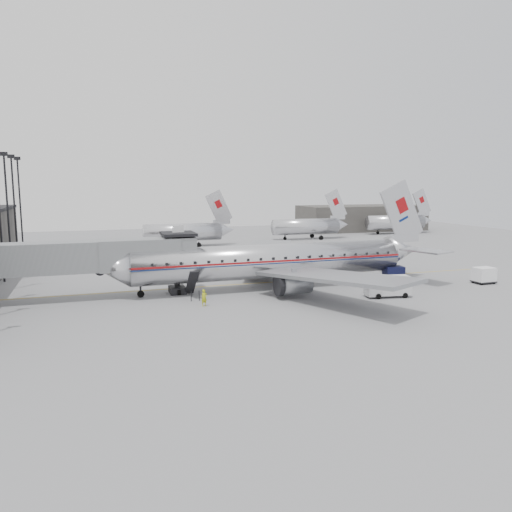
{
  "coord_description": "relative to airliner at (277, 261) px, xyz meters",
  "views": [
    {
      "loc": [
        -17.42,
        -47.5,
        11.44
      ],
      "look_at": [
        0.1,
        5.8,
        3.2
      ],
      "focal_mm": 35.0,
      "sensor_mm": 36.0,
      "label": 1
    }
  ],
  "objects": [
    {
      "name": "distant_aircraft_far",
      "position": [
        46.56,
        46.99,
        -0.26
      ],
      "size": [
        16.39,
        3.2,
        10.26
      ],
      "color": "silver",
      "rests_on": "ground"
    },
    {
      "name": "airliner",
      "position": [
        0.0,
        0.0,
        0.0
      ],
      "size": [
        37.65,
        34.9,
        11.91
      ],
      "rotation": [
        0.0,
        0.0,
        0.01
      ],
      "color": "silver",
      "rests_on": "ground"
    },
    {
      "name": "ramp_worker",
      "position": [
        -9.45,
        -5.74,
        -2.2
      ],
      "size": [
        0.67,
        0.55,
        1.6
      ],
      "primitive_type": "imported",
      "rotation": [
        0.0,
        0.0,
        0.32
      ],
      "color": "#B5BE16",
      "rests_on": "ground"
    },
    {
      "name": "apron_line",
      "position": [
        1.36,
        2.99,
        -2.99
      ],
      "size": [
        60.0,
        0.15,
        0.01
      ],
      "primitive_type": "cube",
      "rotation": [
        0.0,
        0.0,
        1.57
      ],
      "color": "gold",
      "rests_on": "ground"
    },
    {
      "name": "baggage_cart_white",
      "position": [
        23.36,
        -5.26,
        -2.01
      ],
      "size": [
        2.4,
        1.86,
        1.85
      ],
      "rotation": [
        0.0,
        0.0,
        0.03
      ],
      "color": "white",
      "rests_on": "ground"
    },
    {
      "name": "ground",
      "position": [
        -1.64,
        -3.01,
        -3.0
      ],
      "size": [
        160.0,
        160.0,
        0.0
      ],
      "primitive_type": "plane",
      "color": "slate",
      "rests_on": "ground"
    },
    {
      "name": "service_van",
      "position": [
        9.05,
        -7.78,
        -1.88
      ],
      "size": [
        4.71,
        2.39,
        2.12
      ],
      "rotation": [
        0.0,
        0.0,
        -0.15
      ],
      "color": "silver",
      "rests_on": "ground"
    },
    {
      "name": "hangar",
      "position": [
        43.36,
        56.99,
        0.0
      ],
      "size": [
        30.0,
        12.0,
        6.0
      ],
      "primitive_type": "cube",
      "color": "#3D3A37",
      "rests_on": "ground"
    },
    {
      "name": "jet_bridge",
      "position": [
        -18.31,
        0.66,
        1.18
      ],
      "size": [
        21.0,
        6.2,
        7.1
      ],
      "color": "slate",
      "rests_on": "ground"
    },
    {
      "name": "distant_aircraft_near",
      "position": [
        -3.44,
        38.99,
        -0.26
      ],
      "size": [
        16.39,
        3.2,
        10.26
      ],
      "color": "silver",
      "rests_on": "ground"
    },
    {
      "name": "distant_aircraft_mid",
      "position": [
        22.56,
        42.99,
        -0.26
      ],
      "size": [
        16.39,
        3.2,
        10.26
      ],
      "color": "silver",
      "rests_on": "ground"
    },
    {
      "name": "baggage_cart_navy",
      "position": [
        14.16,
        -1.01,
        -2.04
      ],
      "size": [
        2.51,
        2.05,
        1.79
      ],
      "rotation": [
        0.0,
        0.0,
        -0.14
      ],
      "color": "black",
      "rests_on": "ground"
    }
  ]
}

